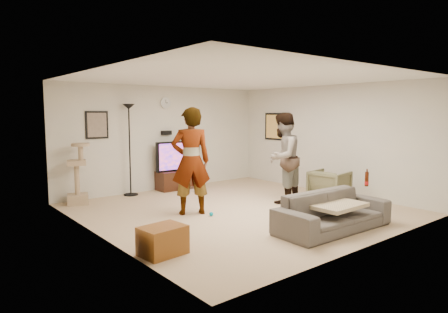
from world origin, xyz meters
TOP-DOWN VIEW (x-y plane):
  - floor at (0.00, 0.00)m, footprint 5.50×5.50m
  - ceiling at (0.00, 0.00)m, footprint 5.50×5.50m
  - wall_back at (0.00, 2.75)m, footprint 5.50×0.04m
  - wall_front at (0.00, -2.75)m, footprint 5.50×0.04m
  - wall_left at (-2.75, 0.00)m, footprint 0.04×5.50m
  - wall_right at (2.75, 0.00)m, footprint 0.04×5.50m
  - wall_clock at (0.00, 2.72)m, footprint 0.26×0.04m
  - wall_speaker at (0.00, 2.69)m, footprint 0.25×0.10m
  - picture_back at (-1.70, 2.73)m, footprint 0.42×0.03m
  - picture_right at (2.73, 1.60)m, footprint 0.03×0.78m
  - tv_stand at (0.22, 2.50)m, footprint 1.10×0.45m
  - console_box at (0.25, 2.11)m, footprint 0.40×0.30m
  - tv at (0.22, 2.50)m, footprint 1.21×0.08m
  - tv_screen at (0.22, 2.46)m, footprint 1.11×0.01m
  - floor_lamp at (-1.04, 2.55)m, footprint 0.32×0.32m
  - cat_tree at (-2.27, 2.43)m, footprint 0.51×0.51m
  - person_left at (-0.91, 0.30)m, footprint 0.85×0.72m
  - person_right at (1.12, -0.09)m, footprint 1.08×0.95m
  - sofa at (0.27, -1.96)m, footprint 2.07×0.87m
  - throw_blanket at (0.30, -1.96)m, footprint 0.91×0.71m
  - beer_bottle at (1.21, -1.96)m, footprint 0.06×0.06m
  - armchair at (1.94, -0.67)m, footprint 0.83×0.81m
  - side_table at (-2.40, -1.22)m, footprint 0.61×0.48m
  - toy_ball at (-0.73, -0.06)m, footprint 0.07×0.07m

SIDE VIEW (x-z plane):
  - floor at x=0.00m, z-range -0.02..0.00m
  - console_box at x=0.25m, z-range 0.00..0.07m
  - toy_ball at x=-0.73m, z-range 0.00..0.07m
  - side_table at x=-2.40m, z-range 0.00..0.38m
  - tv_stand at x=0.22m, z-range 0.00..0.46m
  - sofa at x=0.27m, z-range 0.00..0.60m
  - armchair at x=1.94m, z-range 0.00..0.66m
  - throw_blanket at x=0.30m, z-range 0.37..0.43m
  - cat_tree at x=-2.27m, z-range 0.00..1.26m
  - beer_bottle at x=1.21m, z-range 0.60..0.85m
  - tv at x=0.22m, z-range 0.46..1.18m
  - tv_screen at x=0.22m, z-range 0.50..1.13m
  - person_right at x=1.12m, z-range 0.00..1.87m
  - person_left at x=-0.91m, z-range 0.00..1.96m
  - floor_lamp at x=-1.04m, z-range 0.00..2.06m
  - wall_back at x=0.00m, z-range 0.00..2.50m
  - wall_front at x=0.00m, z-range 0.00..2.50m
  - wall_left at x=-2.75m, z-range 0.00..2.50m
  - wall_right at x=2.75m, z-range 0.00..2.50m
  - wall_speaker at x=0.00m, z-range 1.33..1.43m
  - picture_right at x=2.73m, z-range 1.19..1.81m
  - picture_back at x=-1.70m, z-range 1.34..1.86m
  - wall_clock at x=0.00m, z-range 1.97..2.23m
  - ceiling at x=0.00m, z-range 2.50..2.52m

